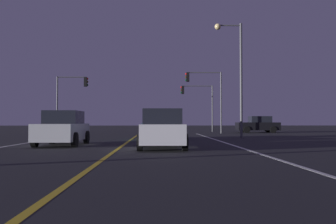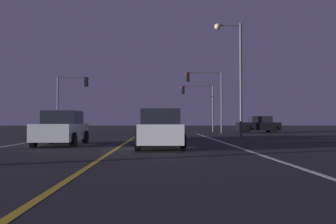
# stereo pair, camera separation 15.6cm
# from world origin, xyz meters

# --- Properties ---
(lane_edge_right) EXTENTS (0.16, 40.74, 0.01)m
(lane_edge_right) POSITION_xyz_m (5.41, 14.37, 0.00)
(lane_edge_right) COLOR silver
(lane_edge_right) RESTS_ON ground
(lane_center_divider) EXTENTS (0.16, 40.74, 0.01)m
(lane_center_divider) POSITION_xyz_m (0.00, 14.37, 0.00)
(lane_center_divider) COLOR gold
(lane_center_divider) RESTS_ON ground
(car_ahead_far) EXTENTS (2.02, 4.30, 1.70)m
(car_ahead_far) POSITION_xyz_m (1.67, 23.73, 0.82)
(car_ahead_far) COLOR black
(car_ahead_far) RESTS_ON ground
(car_lead_same_lane) EXTENTS (2.02, 4.30, 1.70)m
(car_lead_same_lane) POSITION_xyz_m (1.89, 16.33, 0.82)
(car_lead_same_lane) COLOR black
(car_lead_same_lane) RESTS_ON ground
(car_oncoming) EXTENTS (2.02, 4.30, 1.70)m
(car_oncoming) POSITION_xyz_m (-2.96, 18.57, 0.82)
(car_oncoming) COLOR black
(car_oncoming) RESTS_ON ground
(car_crossing_side) EXTENTS (4.30, 2.02, 1.70)m
(car_crossing_side) POSITION_xyz_m (12.14, 37.68, 0.82)
(car_crossing_side) COLOR black
(car_crossing_side) RESTS_ON ground
(traffic_light_near_right) EXTENTS (3.56, 0.36, 5.95)m
(traffic_light_near_right) POSITION_xyz_m (6.24, 35.24, 4.41)
(traffic_light_near_right) COLOR #4C4C51
(traffic_light_near_right) RESTS_ON ground
(traffic_light_near_left) EXTENTS (3.02, 0.36, 5.45)m
(traffic_light_near_left) POSITION_xyz_m (-6.46, 35.24, 4.04)
(traffic_light_near_left) COLOR #4C4C51
(traffic_light_near_left) RESTS_ON ground
(traffic_light_far_right) EXTENTS (3.65, 0.36, 5.18)m
(traffic_light_far_right) POSITION_xyz_m (6.10, 40.74, 3.89)
(traffic_light_far_right) COLOR #4C4C51
(traffic_light_far_right) RESTS_ON ground
(street_lamp_right_far) EXTENTS (1.95, 0.44, 8.08)m
(street_lamp_right_far) POSITION_xyz_m (7.14, 25.68, 5.10)
(street_lamp_right_far) COLOR #4C4C51
(street_lamp_right_far) RESTS_ON ground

